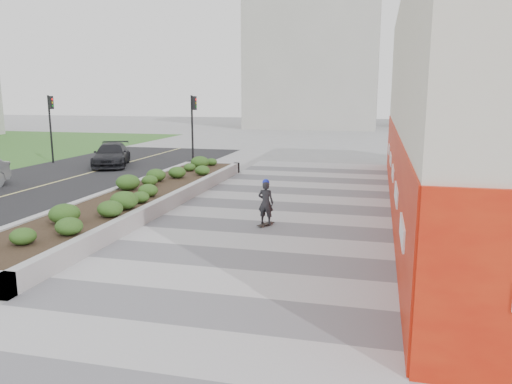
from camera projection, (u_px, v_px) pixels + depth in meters
ground at (220, 284)px, 11.40m from camera, size 160.00×160.00×0.00m
walkway at (252, 246)px, 14.26m from camera, size 8.00×36.00×0.01m
building at (485, 102)px, 17.56m from camera, size 6.04×24.08×8.00m
planter at (140, 195)px, 19.28m from camera, size 3.00×18.00×0.90m
traffic_signal_near at (193, 120)px, 29.24m from camera, size 0.33×0.28×4.20m
traffic_signal_far at (51, 119)px, 30.91m from camera, size 0.33×0.28×4.20m
distant_bldg_north_l at (314, 48)px, 63.05m from camera, size 16.00×12.00×20.00m
distant_bldg_north_r at (478, 31)px, 62.76m from camera, size 14.00×10.00×24.00m
manhole_cover at (269, 247)px, 14.15m from camera, size 0.44×0.44×0.01m
skateboarder at (266, 202)px, 16.26m from camera, size 0.55×0.74×1.57m
car_dark at (111, 155)px, 29.90m from camera, size 3.53×5.04×1.36m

